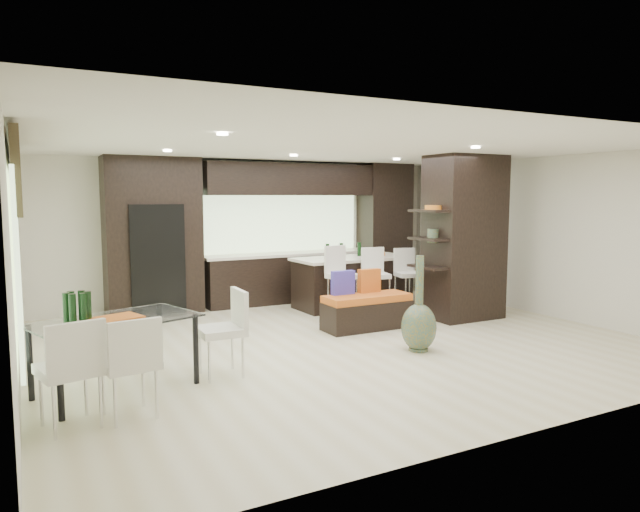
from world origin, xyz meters
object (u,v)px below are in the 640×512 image
chair_end (221,337)px  dining_table (117,356)px  stool_mid (376,288)px  floor_vase (419,304)px  bench (367,312)px  stool_right (408,286)px  chair_near (129,370)px  kitchen_island (353,282)px  chair_far (70,377)px  stool_left (343,289)px

chair_end → dining_table: bearing=91.4°
stool_mid → floor_vase: floor_vase is taller
floor_vase → chair_end: floor_vase is taller
bench → stool_right: bearing=31.7°
stool_mid → chair_near: (-4.57, -2.83, -0.02)m
kitchen_island → floor_vase: 3.14m
dining_table → stool_right: bearing=3.3°
stool_mid → bench: (-0.74, -0.87, -0.20)m
stool_mid → chair_far: stool_mid is taller
bench → chair_near: size_ratio=1.57×
stool_mid → dining_table: stool_mid is taller
dining_table → kitchen_island: bearing=13.7°
stool_mid → chair_far: (-5.08, -2.83, -0.01)m
kitchen_island → stool_left: bearing=-132.6°
floor_vase → dining_table: (-3.76, 0.20, -0.25)m
stool_mid → stool_right: size_ratio=1.04×
stool_left → stool_right: (1.35, 0.02, -0.04)m
kitchen_island → bench: (-0.74, -1.64, -0.19)m
stool_left → chair_near: bearing=-154.7°
floor_vase → dining_table: 3.77m
bench → stool_left: bearing=86.0°
stool_left → floor_vase: floor_vase is taller
stool_left → dining_table: (-3.90, -2.05, -0.10)m
stool_mid → chair_near: 5.38m
stool_mid → chair_end: (-3.45, -2.06, -0.01)m
kitchen_island → dining_table: 5.38m
kitchen_island → stool_mid: (0.00, -0.78, 0.00)m
dining_table → chair_near: bearing=-108.1°
chair_far → kitchen_island: bearing=22.5°
kitchen_island → chair_far: 6.23m
floor_vase → chair_near: (-3.76, -0.57, -0.19)m
stool_right → floor_vase: floor_vase is taller
dining_table → stool_mid: bearing=6.1°
stool_right → chair_near: size_ratio=1.01×
stool_mid → stool_right: stool_mid is taller
floor_vase → chair_near: bearing=-171.4°
chair_near → chair_end: bearing=26.4°
stool_right → floor_vase: (-1.49, -2.26, 0.19)m
chair_near → chair_far: bearing=173.0°
chair_near → chair_far: size_ratio=0.97×
stool_left → chair_near: (-3.90, -2.81, -0.05)m
stool_mid → chair_near: stool_mid is taller
chair_near → stool_left: bearing=27.9°
stool_mid → chair_near: size_ratio=1.05×
chair_near → floor_vase: bearing=0.7°
bench → floor_vase: (-0.08, -1.39, 0.37)m
stool_mid → kitchen_island: bearing=102.3°
bench → chair_near: chair_near is taller
kitchen_island → bench: 1.81m
chair_far → chair_end: size_ratio=1.01×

